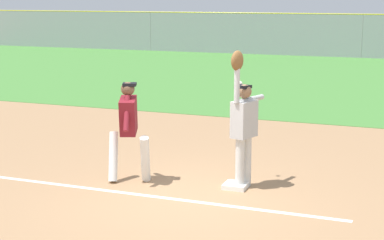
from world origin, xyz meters
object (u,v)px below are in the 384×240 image
Objects in this scene: first_base at (236,186)px; baseball at (240,83)px; fielder at (243,121)px; parked_car_tan at (229,37)px; parked_car_white at (304,39)px; runner at (129,125)px.

first_base is 5.14× the size of baseball.
fielder is 27.25m from parked_car_tan.
fielder is 0.72m from baseball.
baseball is at bearing -81.32° from parked_car_white.
fielder is 1.33× the size of runner.
first_base is 26.64m from parked_car_white.
first_base is at bearing -10.40° from runner.
runner is at bearing -169.80° from first_base.
parked_car_white is (-3.99, 25.82, -1.00)m from baseball.
baseball reaches higher than parked_car_white.
parked_car_tan is at bearing 108.24° from baseball.
parked_car_tan is (-6.69, 26.27, -0.32)m from runner.
fielder is 0.52× the size of parked_car_white.
fielder is at bearing -8.32° from runner.
baseball is 0.02× the size of parked_car_tan.
runner is 26.74m from parked_car_white.
parked_car_tan is 4.41m from parked_car_white.
fielder is (0.09, 0.09, 1.08)m from first_base.
first_base is at bearing -78.79° from baseball.
runner is 27.12m from parked_car_tan.
fielder is at bearing 44.47° from first_base.
baseball is 26.82m from parked_car_tan.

